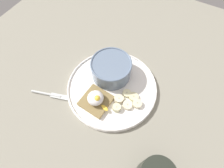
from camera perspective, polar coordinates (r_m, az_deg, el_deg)
ground_plane at (r=59.75cm, az=-0.00°, el=-1.89°), size 120.00×120.00×2.00cm
plate at (r=58.16cm, az=-0.00°, el=-1.07°), size 29.83×29.83×1.60cm
oatmeal_bowl at (r=58.00cm, az=-0.25°, el=4.95°), size 13.44×13.44×6.42cm
toast_slice at (r=55.24cm, az=-5.23°, el=-5.49°), size 9.22×9.22×1.22cm
poached_egg at (r=53.25cm, az=-5.32°, el=-4.64°), size 5.06×7.66×3.44cm
banana_slice_front at (r=56.32cm, az=4.74°, el=-3.15°), size 3.34×3.44×1.49cm
banana_slice_left at (r=54.79cm, az=5.05°, el=-6.86°), size 4.30×4.31×1.29cm
banana_slice_back at (r=55.23cm, az=2.28°, el=-4.95°), size 3.93×3.82×1.73cm
banana_slice_right at (r=55.13cm, az=8.21°, el=-6.35°), size 3.47×3.59×1.69cm
banana_slice_inner at (r=54.04cm, az=1.50°, el=-7.74°), size 3.17×3.03×1.75cm
banana_slice_outer at (r=56.40cm, az=7.27°, el=-3.81°), size 3.77×3.70×1.25cm
knife at (r=60.70cm, az=-19.24°, el=-3.35°), size 5.15×13.47×0.80cm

